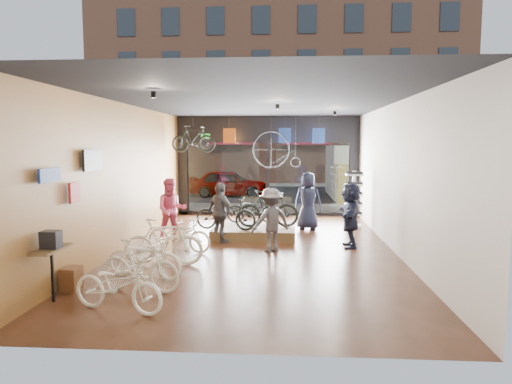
# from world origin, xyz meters

# --- Properties ---
(ground_plane) EXTENTS (7.00, 12.00, 0.04)m
(ground_plane) POSITION_xyz_m (0.00, 0.00, -0.02)
(ground_plane) COLOR black
(ground_plane) RESTS_ON ground
(ceiling) EXTENTS (7.00, 12.00, 0.04)m
(ceiling) POSITION_xyz_m (0.00, 0.00, 3.82)
(ceiling) COLOR black
(ceiling) RESTS_ON ground
(wall_left) EXTENTS (0.04, 12.00, 3.80)m
(wall_left) POSITION_xyz_m (-3.52, 0.00, 1.90)
(wall_left) COLOR brown
(wall_left) RESTS_ON ground
(wall_right) EXTENTS (0.04, 12.00, 3.80)m
(wall_right) POSITION_xyz_m (3.52, 0.00, 1.90)
(wall_right) COLOR beige
(wall_right) RESTS_ON ground
(wall_back) EXTENTS (7.00, 0.04, 3.80)m
(wall_back) POSITION_xyz_m (0.00, -6.02, 1.90)
(wall_back) COLOR beige
(wall_back) RESTS_ON ground
(storefront) EXTENTS (7.00, 0.26, 3.80)m
(storefront) POSITION_xyz_m (0.00, 6.00, 1.90)
(storefront) COLOR black
(storefront) RESTS_ON ground
(exit_sign) EXTENTS (0.35, 0.06, 0.18)m
(exit_sign) POSITION_xyz_m (-2.40, 5.88, 3.05)
(exit_sign) COLOR #198C26
(exit_sign) RESTS_ON storefront
(street_road) EXTENTS (30.00, 18.00, 0.02)m
(street_road) POSITION_xyz_m (0.00, 15.00, -0.01)
(street_road) COLOR black
(street_road) RESTS_ON ground
(sidewalk_near) EXTENTS (30.00, 2.40, 0.12)m
(sidewalk_near) POSITION_xyz_m (0.00, 7.20, 0.06)
(sidewalk_near) COLOR slate
(sidewalk_near) RESTS_ON ground
(sidewalk_far) EXTENTS (30.00, 2.00, 0.12)m
(sidewalk_far) POSITION_xyz_m (0.00, 19.00, 0.06)
(sidewalk_far) COLOR slate
(sidewalk_far) RESTS_ON ground
(opposite_building) EXTENTS (26.00, 5.00, 14.00)m
(opposite_building) POSITION_xyz_m (0.00, 21.50, 7.00)
(opposite_building) COLOR brown
(opposite_building) RESTS_ON ground
(street_car) EXTENTS (4.12, 1.66, 1.40)m
(street_car) POSITION_xyz_m (-2.32, 12.00, 0.70)
(street_car) COLOR gray
(street_car) RESTS_ON street_road
(box_truck) EXTENTS (2.25, 6.75, 2.66)m
(box_truck) POSITION_xyz_m (4.06, 11.00, 1.33)
(box_truck) COLOR silver
(box_truck) RESTS_ON street_road
(floor_bike_0) EXTENTS (1.77, 1.03, 0.88)m
(floor_bike_0) POSITION_xyz_m (-1.99, -4.61, 0.44)
(floor_bike_0) COLOR white
(floor_bike_0) RESTS_ON ground_plane
(floor_bike_1) EXTENTS (1.71, 0.82, 0.99)m
(floor_bike_1) POSITION_xyz_m (-1.97, -3.58, 0.50)
(floor_bike_1) COLOR white
(floor_bike_1) RESTS_ON ground_plane
(floor_bike_2) EXTENTS (1.76, 0.93, 0.88)m
(floor_bike_2) POSITION_xyz_m (-2.14, -2.73, 0.44)
(floor_bike_2) COLOR white
(floor_bike_2) RESTS_ON ground_plane
(floor_bike_3) EXTENTS (1.82, 0.62, 1.08)m
(floor_bike_3) POSITION_xyz_m (-2.03, -1.71, 0.54)
(floor_bike_3) COLOR white
(floor_bike_3) RESTS_ON ground_plane
(floor_bike_4) EXTENTS (1.80, 0.95, 0.90)m
(floor_bike_4) POSITION_xyz_m (-1.98, -0.41, 0.45)
(floor_bike_4) COLOR white
(floor_bike_4) RESTS_ON ground_plane
(display_platform) EXTENTS (2.40, 1.80, 0.30)m
(display_platform) POSITION_xyz_m (-0.21, 1.61, 0.15)
(display_platform) COLOR #503923
(display_platform) RESTS_ON ground_plane
(display_bike_left) EXTENTS (1.83, 0.86, 0.92)m
(display_bike_left) POSITION_xyz_m (-0.98, 1.10, 0.76)
(display_bike_left) COLOR black
(display_bike_left) RESTS_ON display_platform
(display_bike_mid) EXTENTS (1.84, 0.67, 1.08)m
(display_bike_mid) POSITION_xyz_m (0.21, 1.57, 0.84)
(display_bike_mid) COLOR black
(display_bike_mid) RESTS_ON display_platform
(display_bike_right) EXTENTS (1.70, 0.78, 0.86)m
(display_bike_right) POSITION_xyz_m (-0.30, 2.23, 0.73)
(display_bike_right) COLOR black
(display_bike_right) RESTS_ON display_platform
(customer_1) EXTENTS (1.03, 0.90, 1.79)m
(customer_1) POSITION_xyz_m (-2.48, 0.83, 0.89)
(customer_1) COLOR #CC4C72
(customer_1) RESTS_ON ground_plane
(customer_2) EXTENTS (1.01, 0.97, 1.69)m
(customer_2) POSITION_xyz_m (-1.08, 0.70, 0.85)
(customer_2) COLOR #3F3F44
(customer_2) RESTS_ON ground_plane
(customer_3) EXTENTS (1.22, 1.08, 1.64)m
(customer_3) POSITION_xyz_m (0.36, -0.25, 0.82)
(customer_3) COLOR #3F3F44
(customer_3) RESTS_ON ground_plane
(customer_4) EXTENTS (1.02, 0.80, 1.85)m
(customer_4) POSITION_xyz_m (1.43, 2.87, 0.93)
(customer_4) COLOR #161C33
(customer_4) RESTS_ON ground_plane
(customer_5) EXTENTS (0.56, 1.62, 1.73)m
(customer_5) POSITION_xyz_m (2.44, 0.43, 0.87)
(customer_5) COLOR #161C33
(customer_5) RESTS_ON ground_plane
(sunglasses_rack) EXTENTS (0.64, 0.57, 1.87)m
(sunglasses_rack) POSITION_xyz_m (2.95, 3.35, 0.94)
(sunglasses_rack) COLOR white
(sunglasses_rack) RESTS_ON ground_plane
(wall_merch) EXTENTS (0.40, 2.40, 2.60)m
(wall_merch) POSITION_xyz_m (-3.38, -3.50, 1.30)
(wall_merch) COLOR navy
(wall_merch) RESTS_ON wall_left
(penny_farthing) EXTENTS (1.66, 0.06, 1.33)m
(penny_farthing) POSITION_xyz_m (0.45, 4.74, 2.50)
(penny_farthing) COLOR black
(penny_farthing) RESTS_ON ceiling
(hung_bike) EXTENTS (1.62, 0.59, 0.95)m
(hung_bike) POSITION_xyz_m (-2.53, 4.20, 2.93)
(hung_bike) COLOR black
(hung_bike) RESTS_ON ceiling
(jersey_left) EXTENTS (0.45, 0.03, 0.55)m
(jersey_left) POSITION_xyz_m (-1.39, 5.20, 3.05)
(jersey_left) COLOR #CC5919
(jersey_left) RESTS_ON ceiling
(jersey_mid) EXTENTS (0.45, 0.03, 0.55)m
(jersey_mid) POSITION_xyz_m (0.67, 5.20, 3.05)
(jersey_mid) COLOR #1E3F99
(jersey_mid) RESTS_ON ceiling
(jersey_right) EXTENTS (0.45, 0.03, 0.55)m
(jersey_right) POSITION_xyz_m (1.90, 5.20, 3.05)
(jersey_right) COLOR #1E3F99
(jersey_right) RESTS_ON ceiling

